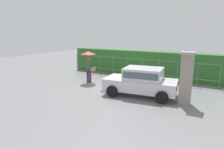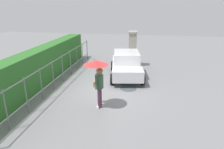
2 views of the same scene
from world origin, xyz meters
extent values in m
plane|color=slate|center=(0.00, 0.00, 0.00)|extent=(40.00, 40.00, 0.00)
cube|color=silver|center=(2.29, -0.59, 0.58)|extent=(3.91, 2.19, 0.60)
cube|color=silver|center=(2.44, -0.57, 1.18)|extent=(2.10, 1.72, 0.60)
cube|color=#4C5B66|center=(2.44, -0.57, 1.20)|extent=(1.95, 1.71, 0.33)
cylinder|color=black|center=(1.19, -1.61, 0.30)|extent=(0.62, 0.27, 0.60)
cylinder|color=black|center=(0.93, 0.05, 0.30)|extent=(0.62, 0.27, 0.60)
cylinder|color=black|center=(3.66, -1.23, 0.30)|extent=(0.62, 0.27, 0.60)
cylinder|color=black|center=(3.40, 0.43, 0.30)|extent=(0.62, 0.27, 0.60)
cube|color=red|center=(4.21, -0.85, 0.73)|extent=(0.09, 0.21, 0.16)
cube|color=red|center=(4.04, 0.24, 0.73)|extent=(0.09, 0.21, 0.16)
cylinder|color=#47283D|center=(-1.77, 0.12, 0.43)|extent=(0.15, 0.15, 0.86)
cylinder|color=#47283D|center=(-1.57, 0.13, 0.43)|extent=(0.15, 0.15, 0.86)
cube|color=white|center=(-1.77, 0.18, 0.04)|extent=(0.26, 0.10, 0.08)
cube|color=white|center=(-1.58, 0.19, 0.04)|extent=(0.26, 0.10, 0.08)
cylinder|color=#2D4C33|center=(-1.67, 0.12, 1.15)|extent=(0.34, 0.34, 0.58)
sphere|color=#DBAD89|center=(-1.67, 0.12, 1.58)|extent=(0.22, 0.22, 0.22)
sphere|color=olive|center=(-1.67, 0.09, 1.60)|extent=(0.25, 0.25, 0.25)
cylinder|color=#2D4C33|center=(-1.90, 0.19, 1.18)|extent=(0.23, 0.11, 0.56)
cylinder|color=#2D4C33|center=(-1.46, 0.22, 1.18)|extent=(0.23, 0.11, 0.56)
cylinder|color=#B2B2B7|center=(-1.76, 0.22, 1.50)|extent=(0.02, 0.02, 0.77)
cone|color=red|center=(-1.76, 0.22, 1.97)|extent=(0.99, 0.99, 0.18)
cube|color=tan|center=(-1.42, 0.26, 0.91)|extent=(0.19, 0.35, 0.24)
cube|color=gray|center=(4.58, -0.76, 1.15)|extent=(0.48, 0.48, 2.30)
cube|color=#9E998E|center=(4.58, -0.76, 2.36)|extent=(0.60, 0.60, 0.12)
cylinder|color=#59605B|center=(-3.86, 2.84, 0.75)|extent=(0.05, 0.05, 1.50)
cylinder|color=#59605B|center=(-2.65, 2.84, 0.75)|extent=(0.05, 0.05, 1.50)
cylinder|color=#59605B|center=(-1.44, 2.84, 0.75)|extent=(0.05, 0.05, 1.50)
cylinder|color=#59605B|center=(-0.23, 2.84, 0.75)|extent=(0.05, 0.05, 1.50)
cylinder|color=#59605B|center=(0.97, 2.84, 0.75)|extent=(0.05, 0.05, 1.50)
cylinder|color=#59605B|center=(2.18, 2.84, 0.75)|extent=(0.05, 0.05, 1.50)
cylinder|color=#59605B|center=(3.39, 2.84, 0.75)|extent=(0.05, 0.05, 1.50)
cylinder|color=#59605B|center=(4.60, 2.84, 0.75)|extent=(0.05, 0.05, 1.50)
cylinder|color=#59605B|center=(5.80, 2.84, 0.75)|extent=(0.05, 0.05, 1.50)
cube|color=#59605B|center=(0.37, 2.84, 1.42)|extent=(10.87, 0.03, 0.04)
cube|color=#59605B|center=(0.37, 2.84, 0.45)|extent=(10.87, 0.03, 0.04)
cube|color=#2D6B28|center=(0.37, 3.91, 0.95)|extent=(11.87, 0.90, 1.90)
cylinder|color=#4C545B|center=(0.46, -0.89, 0.00)|extent=(0.86, 0.86, 0.00)
camera|label=1|loc=(6.09, -9.70, 3.22)|focal=30.84mm
camera|label=2|loc=(-9.29, -1.71, 4.15)|focal=32.86mm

